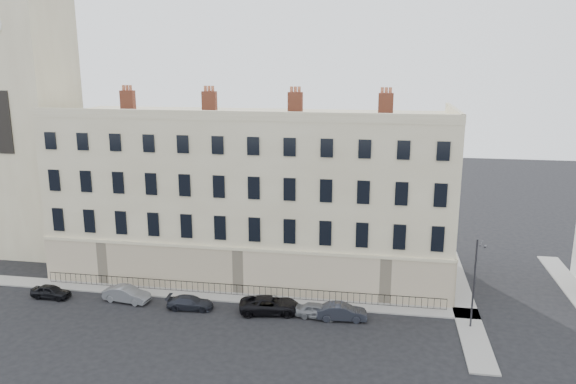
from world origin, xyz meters
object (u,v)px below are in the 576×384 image
at_px(car_a, 51,292).
at_px(car_f, 342,312).
at_px(car_b, 127,294).
at_px(car_c, 190,303).
at_px(car_d, 270,305).
at_px(car_e, 318,310).
at_px(streetlamp, 475,280).

bearing_deg(car_a, car_f, -87.20).
xyz_separation_m(car_b, car_c, (5.73, -0.48, -0.11)).
xyz_separation_m(car_d, car_f, (5.79, -0.25, -0.03)).
height_order(car_c, car_e, car_e).
bearing_deg(car_d, car_e, -102.00).
bearing_deg(car_a, car_e, -87.08).
distance_m(car_c, car_e, 10.44).
height_order(car_c, car_d, car_d).
relative_size(car_d, car_f, 1.24).
height_order(car_c, car_f, car_f).
relative_size(car_f, streetlamp, 0.55).
height_order(car_a, car_d, car_d).
xyz_separation_m(car_a, car_b, (6.70, 0.41, 0.08)).
xyz_separation_m(car_d, streetlamp, (15.58, -0.04, 3.24)).
xyz_separation_m(car_a, streetlamp, (34.57, 0.29, 3.34)).
height_order(car_b, car_e, car_b).
bearing_deg(car_c, car_f, -93.16).
xyz_separation_m(car_b, car_d, (12.29, -0.08, 0.02)).
relative_size(car_a, car_f, 0.86).
height_order(car_d, streetlamp, streetlamp).
xyz_separation_m(car_b, car_f, (18.08, -0.33, -0.01)).
distance_m(car_d, car_f, 5.80).
bearing_deg(car_c, car_e, -92.80).
relative_size(car_e, streetlamp, 0.49).
distance_m(car_a, car_b, 6.72).
relative_size(car_c, car_f, 0.97).
distance_m(car_c, car_f, 12.35).
bearing_deg(car_f, car_c, 86.10).
bearing_deg(car_c, streetlamp, -92.96).
bearing_deg(car_f, car_e, 84.15).
distance_m(car_d, car_e, 3.89).
distance_m(car_b, car_f, 18.09).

